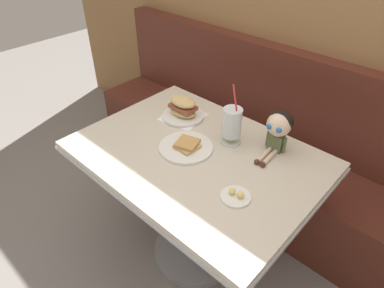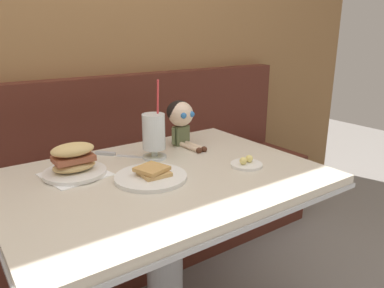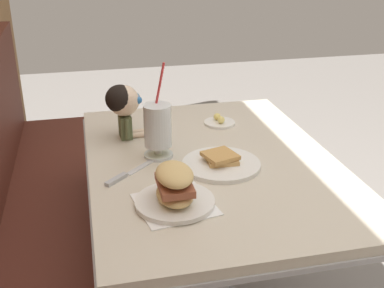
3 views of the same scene
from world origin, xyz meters
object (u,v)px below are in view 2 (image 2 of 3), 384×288
Objects in this scene: toast_plate at (151,176)px; sandwich_plate at (74,162)px; butter_saucer at (246,163)px; seated_doll at (181,116)px; milkshake_glass at (154,134)px; butter_knife at (113,154)px.

sandwich_plate is at bearing 136.85° from toast_plate.
sandwich_plate reaches higher than butter_saucer.
seated_doll reaches higher than butter_saucer.
butter_saucer is at bearing -27.06° from sandwich_plate.
seated_doll is (0.51, 0.08, 0.08)m from sandwich_plate.
milkshake_glass is 1.42× the size of seated_doll.
toast_plate is at bearing -122.68° from milkshake_glass.
seated_doll is (0.30, 0.27, 0.12)m from toast_plate.
milkshake_glass is at bearing 130.65° from butter_saucer.
sandwich_plate reaches higher than butter_knife.
toast_plate is 0.37m from butter_saucer.
toast_plate is at bearing 164.98° from butter_saucer.
butter_knife is (0.20, 0.12, -0.04)m from sandwich_plate.
butter_saucer is (0.36, -0.10, -0.00)m from toast_plate.
milkshake_glass is 1.70× the size of butter_knife.
toast_plate is 1.08× the size of sandwich_plate.
milkshake_glass is at bearing -46.03° from butter_knife.
milkshake_glass reaches higher than butter_saucer.
sandwich_plate is 0.52m from seated_doll.
toast_plate is 1.13× the size of seated_doll.
milkshake_glass reaches higher than butter_knife.
butter_knife is (-0.36, 0.41, -0.00)m from butter_saucer.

